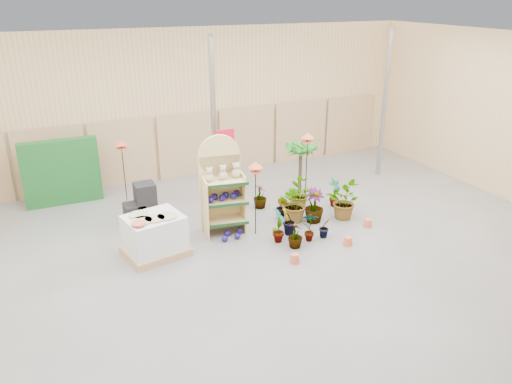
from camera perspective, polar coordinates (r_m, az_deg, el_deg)
room at (r=10.86m, az=-0.15°, el=4.63°), size 15.20×12.10×4.70m
display_shelf at (r=11.90m, az=-3.94°, el=0.41°), size 1.09×0.79×2.39m
teddy_bears at (r=11.66m, az=-3.68°, el=2.15°), size 0.88×0.22×0.37m
gazing_balls_shelf at (r=11.84m, az=-3.69°, el=-0.50°), size 0.88×0.30×0.17m
gazing_balls_floor at (r=11.91m, az=-2.72°, el=-4.90°), size 0.63×0.39×0.15m
pallet_stack at (r=11.23m, az=-11.51°, el=-4.90°), size 1.49×1.32×0.96m
charcoal_planters at (r=12.92m, az=-12.89°, el=-1.54°), size 0.80×0.50×1.00m
trellis_stock at (r=14.48m, az=-21.35°, el=2.11°), size 2.00×0.30×1.80m
offer_sign at (r=12.92m, az=-3.55°, el=4.45°), size 0.50×0.08×2.20m
bird_table_front at (r=11.44m, az=-0.06°, el=2.85°), size 0.34×0.34×1.84m
bird_table_right at (r=13.07m, az=5.92°, el=6.16°), size 0.34×0.34×2.06m
bird_table_back at (r=13.92m, az=-15.16°, el=5.28°), size 0.34×0.34×1.76m
palm at (r=14.09m, az=5.16°, el=4.99°), size 0.70×0.70×1.60m
potted_plant_0 at (r=11.55m, az=2.60°, el=-3.80°), size 0.50×0.55×0.87m
potted_plant_1 at (r=11.93m, az=3.72°, el=-3.37°), size 0.49×0.46×0.71m
potted_plant_2 at (r=12.60m, az=4.57°, el=-1.28°), size 1.09×1.03×0.98m
potted_plant_3 at (r=12.63m, az=6.66°, el=-1.56°), size 0.50×0.50×0.88m
potted_plant_4 at (r=13.61m, az=8.92°, el=-0.01°), size 0.51×0.43×0.83m
potted_plant_5 at (r=12.81m, az=2.99°, el=-1.74°), size 0.38×0.42×0.61m
potted_plant_6 at (r=13.43m, az=4.77°, el=-0.22°), size 0.71×0.79×0.79m
potted_plant_7 at (r=11.40m, az=4.53°, el=-4.93°), size 0.48×0.48×0.62m
potted_plant_8 at (r=11.70m, az=6.20°, el=-3.93°), size 0.47×0.43×0.73m
potted_plant_9 at (r=11.95m, az=7.88°, el=-3.97°), size 0.33×0.28×0.53m
potted_plant_10 at (r=12.96m, az=9.90°, el=-0.97°), size 1.01×1.07×0.94m
potted_plant_11 at (r=13.39m, az=0.46°, el=-0.48°), size 0.41×0.41×0.67m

